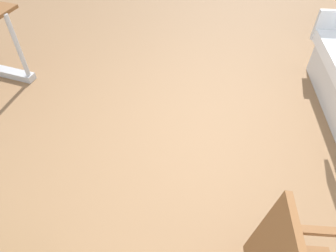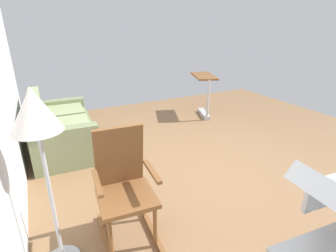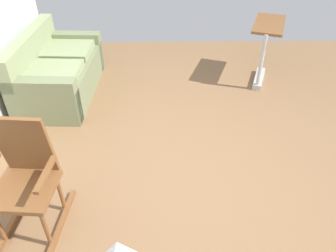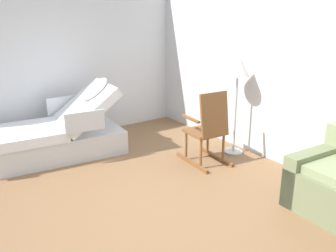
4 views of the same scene
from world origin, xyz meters
name	(u,v)px [view 4 (image 4 of 4)]	position (x,y,z in m)	size (l,w,h in m)	color
ground_plane	(134,211)	(0.00, 0.00, 0.00)	(6.86, 6.86, 0.00)	olive
back_wall	(287,68)	(0.00, 2.40, 1.35)	(5.68, 0.10, 2.70)	silver
side_wall	(41,58)	(-2.79, 0.00, 1.35)	(0.10, 4.91, 2.70)	silver
hospital_bed	(54,136)	(-2.01, -0.16, 0.31)	(1.15, 2.14, 1.15)	silver
rocking_chair	(208,130)	(-0.53, 1.51, 0.50)	(0.80, 0.54, 1.05)	brown
floor_lamp	(238,73)	(-0.59, 2.09, 1.23)	(0.34, 0.34, 1.48)	#B2B5BA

